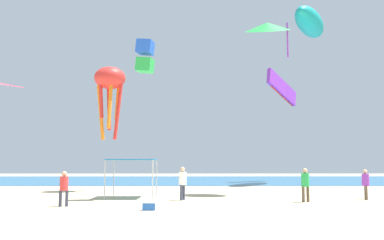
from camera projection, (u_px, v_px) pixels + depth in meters
ground at (183, 207)px, 20.05m from camera, size 110.00×110.00×0.10m
ocean_strip at (187, 180)px, 49.08m from camera, size 110.00×24.76×0.03m
canopy_tent at (132, 161)px, 25.11m from camera, size 2.79×2.89×2.31m
person_near_tent at (183, 181)px, 23.44m from camera, size 0.44×0.47×1.85m
person_leftmost at (305, 182)px, 22.30m from camera, size 0.45×0.43×1.80m
person_central at (366, 182)px, 23.62m from camera, size 0.41×0.45×1.71m
person_rightmost at (64, 186)px, 20.06m from camera, size 0.44×0.40×1.69m
cooler_box at (149, 206)px, 18.48m from camera, size 0.57×0.37×0.35m
kite_parafoil_purple at (282, 88)px, 45.85m from camera, size 4.22×4.87×3.69m
kite_inflatable_teal at (310, 22)px, 41.80m from camera, size 6.21×8.32×3.19m
kite_delta_green at (267, 27)px, 28.48m from camera, size 3.63×3.63×3.01m
kite_octopus_red at (110, 82)px, 31.37m from camera, size 3.31×3.31×5.53m
kite_box_blue at (145, 56)px, 24.78m from camera, size 1.13×1.07×1.98m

